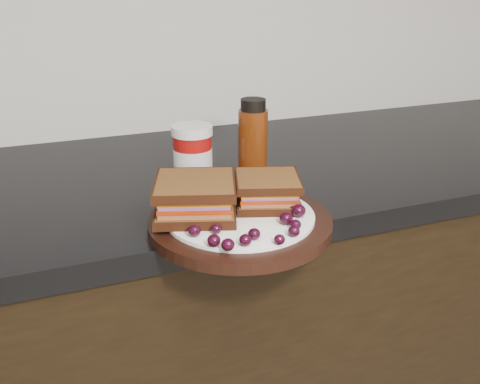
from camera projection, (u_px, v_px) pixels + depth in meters
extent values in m
cube|color=black|center=(230.00, 353.00, 1.26)|extent=(3.96, 0.58, 0.86)
cube|color=black|center=(228.00, 175.00, 1.09)|extent=(3.98, 0.60, 0.04)
cylinder|color=black|center=(240.00, 223.00, 0.81)|extent=(0.28, 0.28, 0.02)
ellipsoid|color=black|center=(194.00, 230.00, 0.74)|extent=(0.02, 0.02, 0.02)
ellipsoid|color=black|center=(216.00, 229.00, 0.75)|extent=(0.02, 0.02, 0.01)
ellipsoid|color=black|center=(214.00, 241.00, 0.71)|extent=(0.02, 0.02, 0.02)
ellipsoid|color=black|center=(228.00, 245.00, 0.70)|extent=(0.02, 0.02, 0.02)
ellipsoid|color=black|center=(245.00, 240.00, 0.71)|extent=(0.02, 0.02, 0.02)
ellipsoid|color=black|center=(254.00, 234.00, 0.73)|extent=(0.02, 0.02, 0.02)
ellipsoid|color=black|center=(279.00, 239.00, 0.72)|extent=(0.02, 0.02, 0.01)
ellipsoid|color=black|center=(294.00, 231.00, 0.74)|extent=(0.02, 0.02, 0.02)
ellipsoid|color=black|center=(296.00, 225.00, 0.76)|extent=(0.02, 0.02, 0.02)
ellipsoid|color=black|center=(286.00, 218.00, 0.77)|extent=(0.02, 0.02, 0.02)
ellipsoid|color=black|center=(299.00, 211.00, 0.80)|extent=(0.02, 0.02, 0.02)
ellipsoid|color=black|center=(293.00, 209.00, 0.81)|extent=(0.02, 0.02, 0.02)
ellipsoid|color=black|center=(297.00, 206.00, 0.82)|extent=(0.02, 0.02, 0.01)
ellipsoid|color=black|center=(285.00, 195.00, 0.86)|extent=(0.02, 0.02, 0.02)
ellipsoid|color=black|center=(273.00, 196.00, 0.86)|extent=(0.02, 0.02, 0.01)
ellipsoid|color=black|center=(265.00, 198.00, 0.84)|extent=(0.02, 0.02, 0.02)
ellipsoid|color=black|center=(193.00, 203.00, 0.83)|extent=(0.02, 0.02, 0.02)
ellipsoid|color=black|center=(201.00, 207.00, 0.81)|extent=(0.02, 0.02, 0.02)
ellipsoid|color=black|center=(183.00, 215.00, 0.79)|extent=(0.02, 0.02, 0.02)
ellipsoid|color=black|center=(188.00, 217.00, 0.78)|extent=(0.02, 0.02, 0.02)
ellipsoid|color=black|center=(213.00, 221.00, 0.77)|extent=(0.02, 0.02, 0.02)
ellipsoid|color=black|center=(206.00, 206.00, 0.82)|extent=(0.02, 0.02, 0.01)
ellipsoid|color=black|center=(192.00, 209.00, 0.80)|extent=(0.02, 0.02, 0.02)
ellipsoid|color=black|center=(181.00, 211.00, 0.80)|extent=(0.02, 0.02, 0.02)
cylinder|color=maroon|center=(193.00, 155.00, 0.97)|extent=(0.08, 0.08, 0.11)
cylinder|color=#4E1E07|center=(253.00, 140.00, 0.99)|extent=(0.06, 0.06, 0.15)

